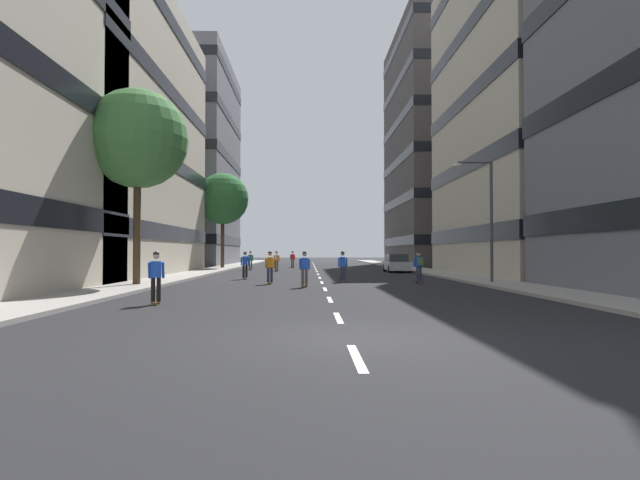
% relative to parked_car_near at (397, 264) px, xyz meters
% --- Properties ---
extents(ground_plane, '(191.49, 191.49, 0.00)m').
position_rel_parked_car_near_xyz_m(ground_plane, '(-6.76, -0.14, -0.70)').
color(ground_plane, black).
extents(sidewalk_left, '(2.71, 87.77, 0.14)m').
position_rel_parked_car_near_xyz_m(sidewalk_left, '(-16.08, 3.84, -0.63)').
color(sidewalk_left, '#9E9991').
rests_on(sidewalk_left, ground_plane).
extents(sidewalk_right, '(2.71, 87.77, 0.14)m').
position_rel_parked_car_near_xyz_m(sidewalk_right, '(2.55, 3.84, -0.63)').
color(sidewalk_right, '#9E9991').
rests_on(sidewalk_right, ground_plane).
extents(lane_markings, '(0.16, 72.20, 0.01)m').
position_rel_parked_car_near_xyz_m(lane_markings, '(-6.76, 0.94, -0.70)').
color(lane_markings, silver).
rests_on(lane_markings, ground_plane).
extents(building_left_mid, '(17.92, 24.00, 20.50)m').
position_rel_parked_car_near_xyz_m(building_left_mid, '(-26.33, -6.13, 9.64)').
color(building_left_mid, '#BCB29E').
rests_on(building_left_mid, ground_plane).
extents(building_left_far, '(17.92, 19.46, 25.77)m').
position_rel_parked_car_near_xyz_m(building_left_far, '(-26.33, 21.60, 12.28)').
color(building_left_far, slate).
rests_on(building_left_far, ground_plane).
extents(building_right_mid, '(17.92, 19.15, 24.70)m').
position_rel_parked_car_near_xyz_m(building_right_mid, '(12.81, -6.13, 11.74)').
color(building_right_mid, '#BCB29E').
rests_on(building_right_mid, ground_plane).
extents(building_right_far, '(17.92, 21.11, 30.25)m').
position_rel_parked_car_near_xyz_m(building_right_far, '(12.81, 21.60, 14.52)').
color(building_right_far, '#4C4744').
rests_on(building_right_far, ground_plane).
extents(parked_car_near, '(1.82, 4.40, 1.52)m').
position_rel_parked_car_near_xyz_m(parked_car_near, '(0.00, 0.00, 0.00)').
color(parked_car_near, '#B2B7BF').
rests_on(parked_car_near, ground_plane).
extents(street_tree_near, '(4.94, 4.94, 9.73)m').
position_rel_parked_car_near_xyz_m(street_tree_near, '(-16.08, -17.27, 6.68)').
color(street_tree_near, '#4C3823').
rests_on(street_tree_near, sidewalk_left).
extents(street_tree_mid, '(5.14, 5.14, 9.46)m').
position_rel_parked_car_near_xyz_m(street_tree_mid, '(-16.08, 7.97, 6.31)').
color(street_tree_mid, '#4C3823').
rests_on(street_tree_mid, sidewalk_left).
extents(streetlamp_right, '(2.13, 0.30, 6.50)m').
position_rel_parked_car_near_xyz_m(streetlamp_right, '(1.92, -15.86, 3.44)').
color(streetlamp_right, '#3F3F44').
rests_on(streetlamp_right, sidewalk_right).
extents(skater_0, '(0.56, 0.92, 1.78)m').
position_rel_parked_car_near_xyz_m(skater_0, '(-11.54, -10.59, 0.29)').
color(skater_0, brown).
rests_on(skater_0, ground_plane).
extents(skater_1, '(0.54, 0.91, 1.78)m').
position_rel_parked_car_near_xyz_m(skater_1, '(-9.60, -15.38, 0.29)').
color(skater_1, brown).
rests_on(skater_1, ground_plane).
extents(skater_2, '(0.56, 0.92, 1.78)m').
position_rel_parked_car_near_xyz_m(skater_2, '(-12.64, -25.57, 0.29)').
color(skater_2, brown).
rests_on(skater_2, ground_plane).
extents(skater_3, '(0.56, 0.92, 1.78)m').
position_rel_parked_car_near_xyz_m(skater_3, '(-12.88, 4.26, 0.32)').
color(skater_3, brown).
rests_on(skater_3, ground_plane).
extents(skater_4, '(0.56, 0.92, 1.78)m').
position_rel_parked_car_near_xyz_m(skater_4, '(-10.29, 1.37, 0.32)').
color(skater_4, brown).
rests_on(skater_4, ground_plane).
extents(skater_5, '(0.56, 0.92, 1.78)m').
position_rel_parked_car_near_xyz_m(skater_5, '(-7.73, -17.76, 0.29)').
color(skater_5, brown).
rests_on(skater_5, ground_plane).
extents(skater_6, '(0.57, 0.92, 1.78)m').
position_rel_parked_car_near_xyz_m(skater_6, '(-1.35, -14.59, 0.32)').
color(skater_6, brown).
rests_on(skater_6, ground_plane).
extents(skater_7, '(0.57, 0.92, 1.78)m').
position_rel_parked_car_near_xyz_m(skater_7, '(-9.16, 10.90, 0.29)').
color(skater_7, brown).
rests_on(skater_7, ground_plane).
extents(skater_8, '(0.54, 0.91, 1.78)m').
position_rel_parked_car_near_xyz_m(skater_8, '(-5.57, -13.80, 0.29)').
color(skater_8, brown).
rests_on(skater_8, ground_plane).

